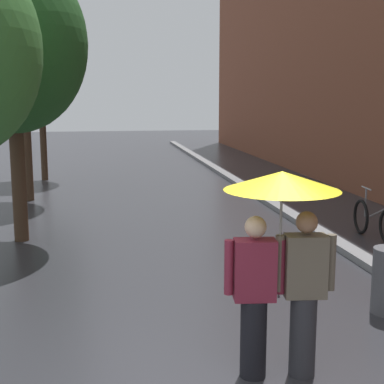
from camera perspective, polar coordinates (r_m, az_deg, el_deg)
name	(u,v)px	position (r m, az deg, el deg)	size (l,w,h in m)	color
kerb_strip	(259,195)	(15.25, 6.94, -0.35)	(0.30, 36.00, 0.12)	slate
street_tree_1	(11,44)	(10.89, -18.11, 14.25)	(2.75, 2.75, 5.32)	#473323
street_tree_2	(21,45)	(15.19, -17.16, 14.23)	(2.73, 2.73, 5.64)	#473323
street_tree_3	(40,70)	(18.79, -15.38, 12.00)	(2.58, 2.58, 4.96)	#473323
couple_under_umbrella	(281,243)	(5.38, 9.12, -5.16)	(1.11, 1.11, 2.05)	black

